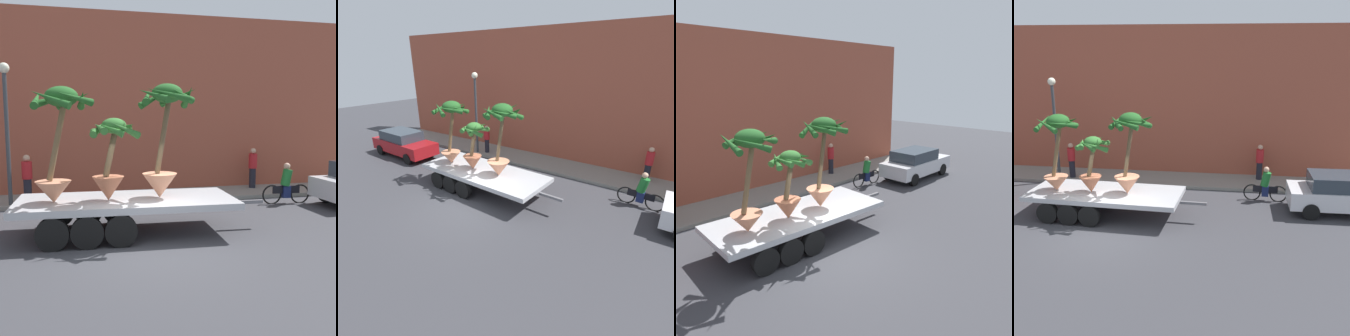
{
  "view_description": "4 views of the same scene",
  "coord_description": "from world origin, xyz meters",
  "views": [
    {
      "loc": [
        -1.6,
        -8.96,
        3.18
      ],
      "look_at": [
        0.98,
        2.27,
        1.68
      ],
      "focal_mm": 42.03,
      "sensor_mm": 36.0,
      "label": 1
    },
    {
      "loc": [
        6.76,
        -6.96,
        5.58
      ],
      "look_at": [
        0.77,
        1.7,
        1.3
      ],
      "focal_mm": 28.24,
      "sensor_mm": 36.0,
      "label": 2
    },
    {
      "loc": [
        -6.49,
        -6.87,
        5.24
      ],
      "look_at": [
        2.32,
        2.07,
        1.92
      ],
      "focal_mm": 35.56,
      "sensor_mm": 36.0,
      "label": 3
    },
    {
      "loc": [
        4.68,
        -12.85,
        6.32
      ],
      "look_at": [
        2.53,
        2.3,
        1.82
      ],
      "focal_mm": 44.06,
      "sensor_mm": 36.0,
      "label": 4
    }
  ],
  "objects": [
    {
      "name": "ground_plane",
      "position": [
        0.0,
        0.0,
        0.0
      ],
      "size": [
        60.0,
        60.0,
        0.0
      ],
      "primitive_type": "plane",
      "color": "#38383D"
    },
    {
      "name": "sidewalk",
      "position": [
        0.0,
        6.1,
        0.07
      ],
      "size": [
        24.0,
        2.2,
        0.15
      ],
      "primitive_type": "cube",
      "color": "gray",
      "rests_on": "ground"
    },
    {
      "name": "building_facade",
      "position": [
        0.0,
        7.8,
        3.67
      ],
      "size": [
        24.0,
        1.2,
        7.35
      ],
      "primitive_type": "cube",
      "color": "#9E4C38",
      "rests_on": "ground"
    },
    {
      "name": "flatbed_trailer",
      "position": [
        -0.6,
        1.54,
        0.77
      ],
      "size": [
        6.91,
        2.63,
        0.98
      ],
      "color": "#B7BABF",
      "rests_on": "ground"
    },
    {
      "name": "potted_palm_rear",
      "position": [
        -2.09,
        1.41,
        2.62
      ],
      "size": [
        1.59,
        1.62,
        2.97
      ],
      "color": "tan",
      "rests_on": "flatbed_trailer"
    },
    {
      "name": "potted_palm_middle",
      "position": [
        -0.77,
        1.38,
        2.07
      ],
      "size": [
        1.34,
        1.4,
        2.18
      ],
      "color": "#B26647",
      "rests_on": "flatbed_trailer"
    },
    {
      "name": "potted_palm_front",
      "position": [
        0.67,
        1.44,
        2.61
      ],
      "size": [
        1.73,
        1.71,
        3.09
      ],
      "color": "tan",
      "rests_on": "flatbed_trailer"
    },
    {
      "name": "cyclist",
      "position": [
        5.86,
        4.0,
        0.67
      ],
      "size": [
        1.84,
        0.37,
        1.54
      ],
      "color": "black",
      "rests_on": "ground"
    },
    {
      "name": "trailing_car",
      "position": [
        -7.53,
        2.46,
        0.83
      ],
      "size": [
        4.46,
        1.99,
        1.58
      ],
      "color": "maroon",
      "rests_on": "ground"
    },
    {
      "name": "pedestrian_near_gate",
      "position": [
        5.69,
        6.54,
        1.04
      ],
      "size": [
        0.36,
        0.36,
        1.71
      ],
      "color": "black",
      "rests_on": "sidewalk"
    },
    {
      "name": "pedestrian_far_left",
      "position": [
        -3.39,
        5.6,
        1.04
      ],
      "size": [
        0.36,
        0.36,
        1.71
      ],
      "color": "black",
      "rests_on": "sidewalk"
    },
    {
      "name": "street_lamp",
      "position": [
        -3.94,
        5.3,
        3.23
      ],
      "size": [
        0.36,
        0.36,
        4.83
      ],
      "color": "#383D42",
      "rests_on": "sidewalk"
    }
  ]
}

